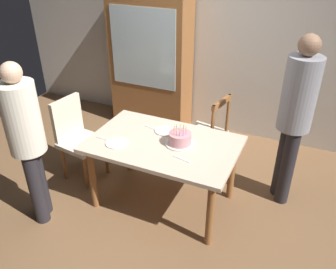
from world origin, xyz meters
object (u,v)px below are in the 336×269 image
china_cabinet (151,62)px  dining_table (163,151)px  person_guest (295,114)px  chair_upholstered (76,135)px  plate_near_celebrant (117,143)px  chair_spindle_back (206,135)px  birthday_cake (180,139)px  plate_far_side (166,131)px  person_celebrant (26,137)px

china_cabinet → dining_table: bearing=-59.4°
person_guest → chair_upholstered: bearing=-166.3°
plate_near_celebrant → dining_table: bearing=27.5°
chair_spindle_back → person_guest: 1.10m
birthday_cake → plate_far_side: birthday_cake is taller
plate_near_celebrant → chair_upholstered: size_ratio=0.23×
plate_near_celebrant → chair_upholstered: bearing=160.2°
birthday_cake → chair_upholstered: (-1.27, 0.01, -0.26)m
chair_spindle_back → person_celebrant: bearing=-129.3°
birthday_cake → chair_spindle_back: bearing=87.9°
plate_far_side → chair_upholstered: chair_upholstered is taller
dining_table → china_cabinet: size_ratio=0.76×
plate_near_celebrant → chair_spindle_back: 1.18m
birthday_cake → dining_table: bearing=-167.2°
china_cabinet → plate_far_side: bearing=-57.9°
dining_table → person_celebrant: person_celebrant is taller
dining_table → plate_near_celebrant: size_ratio=6.57×
person_celebrant → plate_near_celebrant: bearing=38.2°
chair_spindle_back → china_cabinet: bearing=144.7°
plate_far_side → person_celebrant: (-0.95, -0.91, 0.18)m
person_celebrant → china_cabinet: 2.26m
dining_table → birthday_cake: size_ratio=5.16×
chair_upholstered → birthday_cake: bearing=-0.6°
china_cabinet → person_celebrant: bearing=-92.6°
chair_upholstered → person_guest: (2.23, 0.54, 0.48)m
chair_spindle_back → chair_upholstered: bearing=-150.8°
dining_table → plate_far_side: 0.24m
dining_table → person_celebrant: (-1.02, -0.70, 0.28)m
dining_table → chair_spindle_back: chair_spindle_back is taller
chair_upholstered → person_celebrant: person_celebrant is taller
plate_far_side → person_guest: 1.28m
birthday_cake → plate_far_side: (-0.23, 0.17, -0.05)m
birthday_cake → plate_near_celebrant: birthday_cake is taller
dining_table → person_celebrant: 1.27m
dining_table → plate_near_celebrant: 0.46m
plate_far_side → chair_spindle_back: chair_spindle_back is taller
plate_far_side → chair_upholstered: bearing=-171.4°
plate_far_side → person_celebrant: size_ratio=0.14×
plate_near_celebrant → person_guest: bearing=27.8°
dining_table → plate_near_celebrant: plate_near_celebrant is taller
chair_spindle_back → dining_table: bearing=-103.5°
birthday_cake → person_guest: bearing=30.2°
china_cabinet → birthday_cake: bearing=-54.7°
plate_near_celebrant → birthday_cake: bearing=23.6°
chair_spindle_back → person_guest: size_ratio=0.54×
birthday_cake → person_guest: size_ratio=0.16×
dining_table → person_guest: person_guest is taller
plate_near_celebrant → china_cabinet: size_ratio=0.12×
chair_upholstered → person_celebrant: bearing=-83.2°
plate_far_side → china_cabinet: bearing=122.1°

